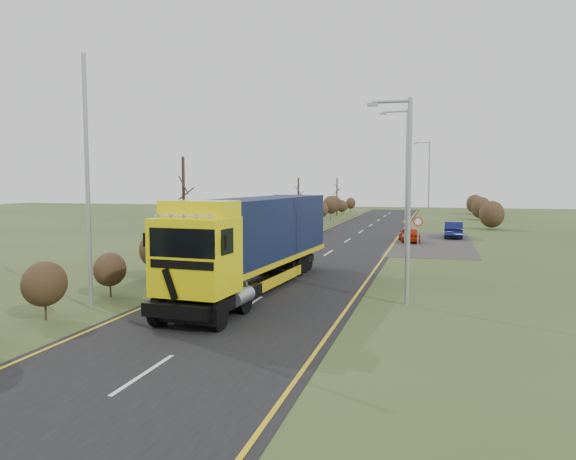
# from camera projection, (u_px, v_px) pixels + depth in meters

# --- Properties ---
(ground) EXTENTS (160.00, 160.00, 0.00)m
(ground) POSITION_uv_depth(u_px,v_px,m) (278.00, 286.00, 25.29)
(ground) COLOR #31441D
(ground) RESTS_ON ground
(road) EXTENTS (8.00, 120.00, 0.02)m
(road) POSITION_uv_depth(u_px,v_px,m) (322.00, 257.00, 34.92)
(road) COLOR black
(road) RESTS_ON ground
(layby) EXTENTS (6.00, 18.00, 0.02)m
(layby) POSITION_uv_depth(u_px,v_px,m) (432.00, 243.00, 42.87)
(layby) COLOR #2E2B29
(layby) RESTS_ON ground
(lane_markings) EXTENTS (7.52, 116.00, 0.01)m
(lane_markings) POSITION_uv_depth(u_px,v_px,m) (321.00, 257.00, 34.62)
(lane_markings) COLOR gold
(lane_markings) RESTS_ON road
(hedgerow) EXTENTS (2.24, 102.04, 6.05)m
(hedgerow) POSITION_uv_depth(u_px,v_px,m) (220.00, 232.00, 34.29)
(hedgerow) COLOR #302115
(hedgerow) RESTS_ON ground
(lorry) EXTENTS (3.37, 14.82, 4.09)m
(lorry) POSITION_uv_depth(u_px,v_px,m) (253.00, 237.00, 24.22)
(lorry) COLOR black
(lorry) RESTS_ON ground
(car_red_hatchback) EXTENTS (1.96, 3.63, 1.17)m
(car_red_hatchback) POSITION_uv_depth(u_px,v_px,m) (409.00, 235.00, 43.56)
(car_red_hatchback) COLOR #A92408
(car_red_hatchback) RESTS_ON ground
(car_blue_sedan) EXTENTS (1.52, 4.14, 1.35)m
(car_blue_sedan) POSITION_uv_depth(u_px,v_px,m) (454.00, 230.00, 46.69)
(car_blue_sedan) COLOR #0B113E
(car_blue_sedan) RESTS_ON ground
(streetlight_near) EXTENTS (1.68, 0.18, 7.83)m
(streetlight_near) POSITION_uv_depth(u_px,v_px,m) (406.00, 193.00, 21.12)
(streetlight_near) COLOR #96989B
(streetlight_near) RESTS_ON ground
(streetlight_mid) EXTENTS (2.12, 0.20, 10.00)m
(streetlight_mid) POSITION_uv_depth(u_px,v_px,m) (405.00, 170.00, 41.46)
(streetlight_mid) COLOR #96989B
(streetlight_mid) RESTS_ON ground
(streetlight_far) EXTENTS (2.01, 0.19, 9.49)m
(streetlight_far) POSITION_uv_depth(u_px,v_px,m) (428.00, 177.00, 67.28)
(streetlight_far) COLOR #96989B
(streetlight_far) RESTS_ON ground
(left_pole) EXTENTS (0.16, 0.16, 9.32)m
(left_pole) POSITION_uv_depth(u_px,v_px,m) (87.00, 183.00, 20.52)
(left_pole) COLOR #96989B
(left_pole) RESTS_ON ground
(speed_sign) EXTENTS (0.63, 0.10, 2.28)m
(speed_sign) POSITION_uv_depth(u_px,v_px,m) (418.00, 227.00, 38.38)
(speed_sign) COLOR #96989B
(speed_sign) RESTS_ON ground
(warning_board) EXTENTS (0.73, 0.11, 1.90)m
(warning_board) POSITION_uv_depth(u_px,v_px,m) (407.00, 226.00, 44.60)
(warning_board) COLOR #96989B
(warning_board) RESTS_ON ground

